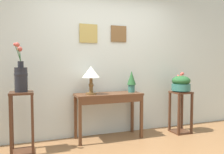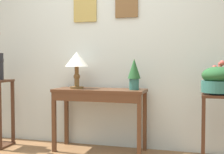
{
  "view_description": "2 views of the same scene",
  "coord_description": "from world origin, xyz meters",
  "px_view_note": "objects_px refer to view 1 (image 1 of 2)",
  "views": [
    {
      "loc": [
        -1.29,
        -2.27,
        1.27
      ],
      "look_at": [
        0.02,
        1.25,
        1.05
      ],
      "focal_mm": 35.99,
      "sensor_mm": 36.0,
      "label": 1
    },
    {
      "loc": [
        1.13,
        -2.23,
        1.09
      ],
      "look_at": [
        0.11,
        1.32,
        0.92
      ],
      "focal_mm": 48.36,
      "sensor_mm": 36.0,
      "label": 2
    }
  ],
  "objects_px": {
    "pedestal_stand_left": "(22,123)",
    "pedestal_stand_right": "(180,112)",
    "potted_plant_on_console": "(131,80)",
    "planter_bowl_wide_right": "(181,83)",
    "table_lamp": "(91,74)",
    "flower_vase_tall_left": "(21,76)",
    "console_table": "(109,100)"
  },
  "relations": [
    {
      "from": "potted_plant_on_console",
      "to": "pedestal_stand_right",
      "type": "bearing_deg",
      "value": -9.23
    },
    {
      "from": "flower_vase_tall_left",
      "to": "pedestal_stand_right",
      "type": "relative_size",
      "value": 0.9
    },
    {
      "from": "table_lamp",
      "to": "potted_plant_on_console",
      "type": "xyz_separation_m",
      "value": [
        0.73,
        0.01,
        -0.13
      ]
    },
    {
      "from": "potted_plant_on_console",
      "to": "flower_vase_tall_left",
      "type": "relative_size",
      "value": 0.55
    },
    {
      "from": "flower_vase_tall_left",
      "to": "planter_bowl_wide_right",
      "type": "distance_m",
      "value": 2.73
    },
    {
      "from": "console_table",
      "to": "flower_vase_tall_left",
      "type": "height_order",
      "value": "flower_vase_tall_left"
    },
    {
      "from": "pedestal_stand_left",
      "to": "planter_bowl_wide_right",
      "type": "distance_m",
      "value": 2.76
    },
    {
      "from": "potted_plant_on_console",
      "to": "pedestal_stand_left",
      "type": "bearing_deg",
      "value": -174.8
    },
    {
      "from": "console_table",
      "to": "potted_plant_on_console",
      "type": "distance_m",
      "value": 0.54
    },
    {
      "from": "potted_plant_on_console",
      "to": "pedestal_stand_right",
      "type": "xyz_separation_m",
      "value": [
        0.93,
        -0.15,
        -0.6
      ]
    },
    {
      "from": "console_table",
      "to": "potted_plant_on_console",
      "type": "xyz_separation_m",
      "value": [
        0.43,
        0.03,
        0.32
      ]
    },
    {
      "from": "flower_vase_tall_left",
      "to": "table_lamp",
      "type": "bearing_deg",
      "value": 8.5
    },
    {
      "from": "table_lamp",
      "to": "flower_vase_tall_left",
      "type": "bearing_deg",
      "value": -171.5
    },
    {
      "from": "pedestal_stand_left",
      "to": "pedestal_stand_right",
      "type": "relative_size",
      "value": 1.15
    },
    {
      "from": "pedestal_stand_right",
      "to": "planter_bowl_wide_right",
      "type": "relative_size",
      "value": 2.14
    },
    {
      "from": "potted_plant_on_console",
      "to": "planter_bowl_wide_right",
      "type": "distance_m",
      "value": 0.94
    },
    {
      "from": "console_table",
      "to": "planter_bowl_wide_right",
      "type": "relative_size",
      "value": 3.15
    },
    {
      "from": "flower_vase_tall_left",
      "to": "pedestal_stand_right",
      "type": "bearing_deg",
      "value": 0.26
    },
    {
      "from": "pedestal_stand_left",
      "to": "potted_plant_on_console",
      "type": "bearing_deg",
      "value": 5.2
    },
    {
      "from": "potted_plant_on_console",
      "to": "flower_vase_tall_left",
      "type": "height_order",
      "value": "flower_vase_tall_left"
    },
    {
      "from": "potted_plant_on_console",
      "to": "pedestal_stand_left",
      "type": "distance_m",
      "value": 1.88
    },
    {
      "from": "console_table",
      "to": "pedestal_stand_left",
      "type": "xyz_separation_m",
      "value": [
        -1.36,
        -0.13,
        -0.22
      ]
    },
    {
      "from": "potted_plant_on_console",
      "to": "table_lamp",
      "type": "bearing_deg",
      "value": -179.56
    },
    {
      "from": "pedestal_stand_left",
      "to": "flower_vase_tall_left",
      "type": "relative_size",
      "value": 1.28
    },
    {
      "from": "table_lamp",
      "to": "console_table",
      "type": "bearing_deg",
      "value": -4.47
    },
    {
      "from": "console_table",
      "to": "table_lamp",
      "type": "distance_m",
      "value": 0.54
    },
    {
      "from": "flower_vase_tall_left",
      "to": "pedestal_stand_right",
      "type": "height_order",
      "value": "flower_vase_tall_left"
    },
    {
      "from": "console_table",
      "to": "table_lamp",
      "type": "xyz_separation_m",
      "value": [
        -0.3,
        0.02,
        0.45
      ]
    },
    {
      "from": "pedestal_stand_left",
      "to": "pedestal_stand_right",
      "type": "xyz_separation_m",
      "value": [
        2.72,
        0.01,
        -0.06
      ]
    },
    {
      "from": "flower_vase_tall_left",
      "to": "pedestal_stand_right",
      "type": "distance_m",
      "value": 2.81
    },
    {
      "from": "console_table",
      "to": "planter_bowl_wide_right",
      "type": "height_order",
      "value": "planter_bowl_wide_right"
    },
    {
      "from": "table_lamp",
      "to": "pedestal_stand_right",
      "type": "xyz_separation_m",
      "value": [
        1.66,
        -0.15,
        -0.73
      ]
    }
  ]
}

